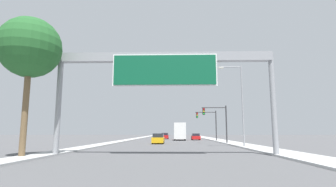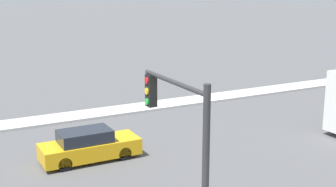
# 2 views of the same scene
# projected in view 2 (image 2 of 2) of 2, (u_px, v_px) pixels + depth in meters

# --- Properties ---
(median_strip_left) EXTENTS (2.00, 120.00, 0.15)m
(median_strip_left) POSITION_uv_depth(u_px,v_px,m) (318.00, 84.00, 38.38)
(median_strip_left) COLOR #B4B4B4
(median_strip_left) RESTS_ON ground
(car_near_center) EXTENTS (1.72, 4.65, 1.51)m
(car_near_center) POSITION_uv_depth(u_px,v_px,m) (89.00, 146.00, 22.05)
(car_near_center) COLOR gold
(car_near_center) RESTS_ON ground
(traffic_light_near_intersection) EXTENTS (3.76, 0.32, 5.70)m
(traffic_light_near_intersection) POSITION_uv_depth(u_px,v_px,m) (183.00, 139.00, 13.54)
(traffic_light_near_intersection) COLOR #2D2D30
(traffic_light_near_intersection) RESTS_ON ground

